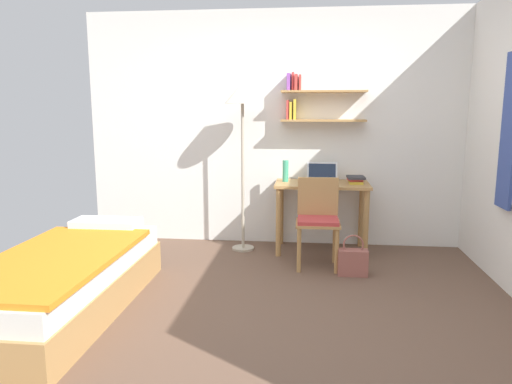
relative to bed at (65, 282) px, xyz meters
name	(u,v)px	position (x,y,z in m)	size (l,w,h in m)	color
ground_plane	(264,315)	(1.51, 0.10, -0.24)	(5.28, 5.28, 0.00)	brown
wall_back	(282,129)	(1.52, 2.12, 1.07)	(4.40, 0.27, 2.60)	white
bed	(65,282)	(0.00, 0.00, 0.00)	(0.87, 2.04, 0.54)	#B2844C
desk	(322,196)	(1.97, 1.80, 0.37)	(0.99, 0.56, 0.75)	#B2844C
desk_chair	(318,217)	(1.93, 1.30, 0.25)	(0.43, 0.38, 0.87)	#B2844C
standing_lamp	(242,103)	(1.12, 1.77, 1.35)	(0.38, 0.38, 1.81)	#B2A893
laptop	(322,177)	(1.97, 1.88, 0.57)	(0.33, 0.23, 0.21)	#B7BABF
water_bottle	(285,171)	(1.58, 1.85, 0.63)	(0.06, 0.06, 0.23)	#42A87F
book_stack	(356,179)	(2.32, 1.81, 0.55)	(0.19, 0.24, 0.08)	gold
handbag	(353,261)	(2.25, 1.06, -0.11)	(0.27, 0.13, 0.39)	#99564C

